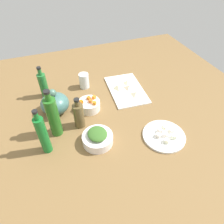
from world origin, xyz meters
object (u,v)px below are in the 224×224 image
at_px(teapot, 55,103).
at_px(bottle_2, 43,85).
at_px(drinking_glass_0, 84,81).
at_px(bowl_carrots, 89,105).
at_px(plate_tofu, 164,136).
at_px(bottle_3, 53,116).
at_px(bottle_1, 79,115).
at_px(cutting_board, 126,90).
at_px(bottle_0, 43,135).
at_px(bowl_greens, 98,139).

height_order(teapot, bottle_2, bottle_2).
xyz_separation_m(teapot, drinking_glass_0, (0.18, -0.22, -0.01)).
bearing_deg(bowl_carrots, bottle_2, 46.39).
bearing_deg(teapot, bottle_2, 13.22).
bearing_deg(plate_tofu, bottle_3, 66.48).
distance_m(bowl_carrots, bottle_1, 0.15).
height_order(plate_tofu, bottle_1, bottle_1).
relative_size(cutting_board, teapot, 1.95).
height_order(bottle_0, drinking_glass_0, bottle_0).
bearing_deg(bowl_greens, bottle_2, 22.90).
height_order(bowl_carrots, bottle_0, bottle_0).
xyz_separation_m(bowl_greens, bottle_2, (0.48, 0.20, 0.06)).
relative_size(plate_tofu, bottle_1, 1.18).
xyz_separation_m(bottle_1, bottle_2, (0.33, 0.15, 0.01)).
relative_size(bottle_1, bottle_3, 0.67).
height_order(bowl_carrots, bottle_2, bottle_2).
relative_size(bowl_greens, bottle_2, 0.73).
bearing_deg(bottle_1, drinking_glass_0, -18.34).
bearing_deg(drinking_glass_0, bottle_0, 146.07).
bearing_deg(bottle_3, bottle_2, 3.25).
height_order(plate_tofu, bottle_2, bottle_2).
xyz_separation_m(plate_tofu, drinking_glass_0, (0.57, 0.28, 0.04)).
distance_m(plate_tofu, bottle_0, 0.60).
bearing_deg(plate_tofu, bottle_1, 59.39).
bearing_deg(bowl_greens, bowl_carrots, -6.15).
xyz_separation_m(teapot, bottle_1, (-0.16, -0.11, 0.02)).
relative_size(teapot, bottle_0, 0.68).
bearing_deg(cutting_board, bottle_2, 76.30).
bearing_deg(teapot, bottle_1, -146.60).
bearing_deg(bowl_greens, plate_tofu, -104.07).
xyz_separation_m(bottle_1, bottle_3, (-0.01, 0.13, 0.04)).
xyz_separation_m(teapot, bottle_0, (-0.27, 0.08, 0.05)).
bearing_deg(cutting_board, bowl_carrots, 108.74).
distance_m(bowl_greens, bowl_carrots, 0.26).
bearing_deg(plate_tofu, bowl_greens, 75.93).
distance_m(bowl_carrots, drinking_glass_0, 0.23).
height_order(bottle_3, drinking_glass_0, bottle_3).
xyz_separation_m(plate_tofu, bottle_0, (0.12, 0.58, 0.11)).
xyz_separation_m(cutting_board, teapot, (-0.05, 0.47, 0.06)).
xyz_separation_m(cutting_board, bottle_1, (-0.21, 0.36, 0.07)).
height_order(plate_tofu, bowl_greens, bowl_greens).
distance_m(cutting_board, bowl_carrots, 0.30).
bearing_deg(bottle_1, bottle_3, 92.75).
bearing_deg(bowl_carrots, bottle_3, 119.20).
relative_size(bottle_0, bottle_1, 1.40).
bearing_deg(teapot, bowl_carrots, -104.34).
xyz_separation_m(bottle_0, bottle_1, (0.11, -0.19, -0.03)).
bearing_deg(bottle_3, teapot, -7.17).
xyz_separation_m(bottle_2, bottle_3, (-0.34, -0.02, 0.03)).
relative_size(plate_tofu, teapot, 1.24).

